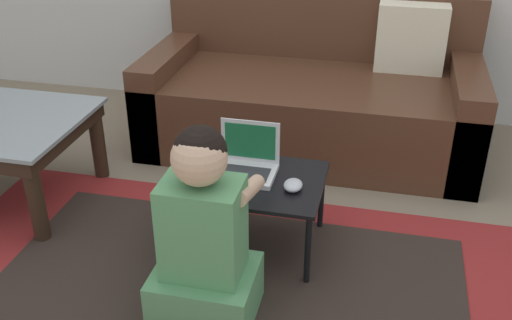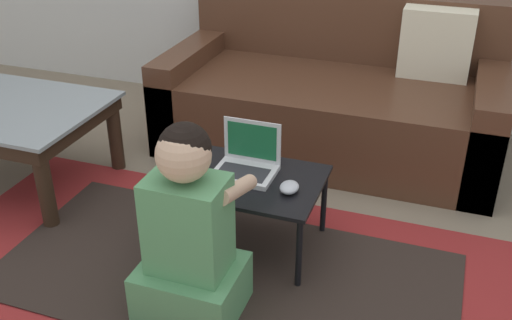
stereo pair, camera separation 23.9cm
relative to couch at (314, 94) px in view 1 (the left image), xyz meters
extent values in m
plane|color=#7F705B|center=(-0.06, -1.18, -0.27)|extent=(16.00, 16.00, 0.00)
cube|color=maroon|center=(-0.13, -1.29, -0.27)|extent=(2.48, 1.21, 0.01)
cube|color=#2D231E|center=(-0.13, -1.29, -0.26)|extent=(1.78, 0.87, 0.00)
cube|color=#4C2D1E|center=(-0.01, -0.05, -0.07)|extent=(1.75, 0.91, 0.40)
cube|color=#4C2D1E|center=(-0.01, 0.30, 0.32)|extent=(1.75, 0.20, 0.38)
cube|color=#4C2D1E|center=(-0.80, -0.05, -0.02)|extent=(0.16, 0.91, 0.51)
cube|color=#4C2D1E|center=(0.79, -0.05, -0.02)|extent=(0.16, 0.91, 0.51)
cube|color=beige|center=(0.49, 0.13, 0.31)|extent=(0.36, 0.14, 0.36)
cylinder|color=black|center=(-0.98, -1.23, -0.08)|extent=(0.07, 0.07, 0.39)
cylinder|color=black|center=(-0.98, -0.66, -0.08)|extent=(0.07, 0.07, 0.39)
cube|color=black|center=(-0.13, -1.07, 0.04)|extent=(0.63, 0.43, 0.02)
cylinder|color=black|center=(-0.42, -1.26, -0.12)|extent=(0.02, 0.02, 0.31)
cylinder|color=black|center=(0.16, -1.26, -0.12)|extent=(0.02, 0.02, 0.31)
cylinder|color=black|center=(-0.42, -0.88, -0.12)|extent=(0.02, 0.02, 0.31)
cylinder|color=black|center=(0.16, -0.88, -0.12)|extent=(0.02, 0.02, 0.31)
cube|color=silver|center=(-0.13, -1.05, 0.06)|extent=(0.24, 0.19, 0.02)
cube|color=#28282D|center=(-0.13, -1.07, 0.07)|extent=(0.20, 0.11, 0.00)
cube|color=silver|center=(-0.13, -0.96, 0.16)|extent=(0.24, 0.01, 0.18)
cube|color=#196038|center=(-0.13, -0.96, 0.16)|extent=(0.21, 0.00, 0.15)
ellipsoid|color=#B2B7C1|center=(0.08, -1.11, 0.07)|extent=(0.07, 0.09, 0.04)
cube|color=#518E5B|center=(-0.16, -1.51, -0.17)|extent=(0.35, 0.30, 0.20)
cube|color=#518E5B|center=(-0.16, -1.51, 0.10)|extent=(0.27, 0.19, 0.35)
sphere|color=tan|center=(-0.16, -1.51, 0.37)|extent=(0.18, 0.18, 0.18)
sphere|color=black|center=(-0.16, -1.50, 0.38)|extent=(0.17, 0.17, 0.17)
cylinder|color=tan|center=(-0.28, -1.38, 0.19)|extent=(0.06, 0.29, 0.14)
cylinder|color=tan|center=(-0.03, -1.38, 0.19)|extent=(0.06, 0.29, 0.14)
camera|label=1|loc=(0.39, -3.07, 1.24)|focal=42.00mm
camera|label=2|loc=(0.62, -3.00, 1.24)|focal=42.00mm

